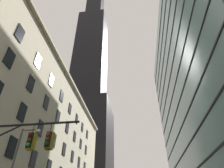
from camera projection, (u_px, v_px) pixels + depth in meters
The scene contains 4 objects.
station_building at pixel (19, 137), 33.22m from camera, with size 14.43×59.81×27.16m.
dark_skyscraper at pixel (89, 75), 109.62m from camera, with size 24.98×24.98×231.87m.
glass_office_midrise at pixel (214, 90), 39.94m from camera, with size 16.69×50.12×47.98m.
traffic_signal_mast at pixel (14, 154), 11.16m from camera, with size 6.43×0.63×6.87m.
Camera 1 is at (2.57, -6.06, 1.86)m, focal length 30.61 mm.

